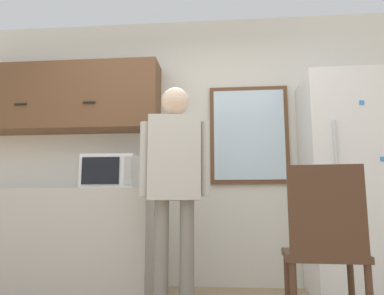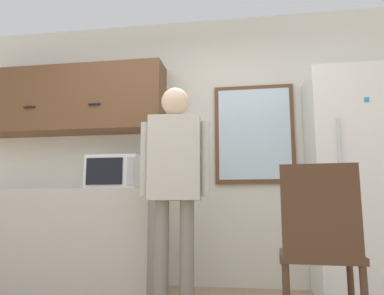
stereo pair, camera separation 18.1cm
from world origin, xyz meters
name	(u,v)px [view 1 (the left image)]	position (x,y,z in m)	size (l,w,h in m)	color
back_wall	(184,147)	(0.00, 1.84, 1.35)	(6.00, 0.06, 2.70)	silver
counter	(47,239)	(-1.22, 1.49, 0.45)	(1.96, 0.64, 0.90)	#BCB7AD
upper_cabinets	(63,98)	(-1.22, 1.64, 1.84)	(1.96, 0.35, 0.68)	brown
microwave	(112,173)	(-0.61, 1.44, 1.05)	(0.47, 0.41, 0.30)	white
person	(175,170)	(0.03, 0.98, 1.03)	(0.55, 0.25, 1.69)	gray
refrigerator	(351,183)	(1.51, 1.48, 0.95)	(0.77, 0.67, 1.90)	white
chair	(325,242)	(0.99, 0.40, 0.54)	(0.48, 0.48, 0.97)	#472D1E
window	(249,135)	(0.66, 1.80, 1.46)	(0.77, 0.05, 0.98)	brown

